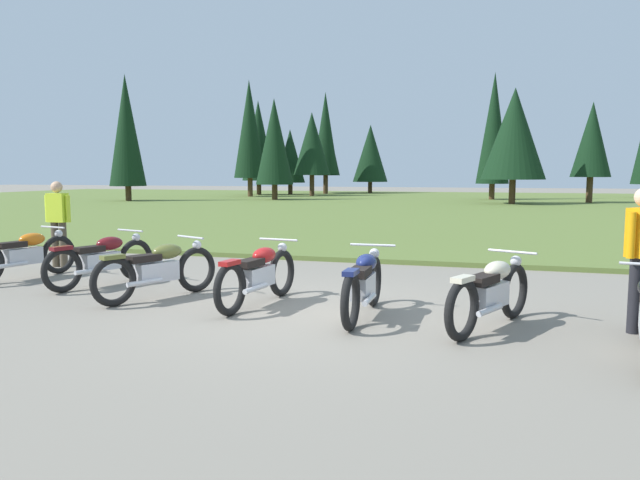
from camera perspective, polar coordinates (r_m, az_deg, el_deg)
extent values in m
plane|color=gray|center=(8.13, -1.20, -6.76)|extent=(140.00, 140.00, 0.00)
cube|color=#5B7033|center=(34.21, 12.35, 3.16)|extent=(80.00, 44.00, 0.10)
cylinder|color=#47331E|center=(46.47, -0.76, 5.05)|extent=(0.36, 0.36, 1.66)
cone|color=black|center=(46.51, -0.76, 8.96)|extent=(2.79, 2.79, 4.68)
cylinder|color=#47331E|center=(38.94, 23.79, 4.22)|extent=(0.36, 0.36, 1.58)
cone|color=black|center=(38.97, 23.98, 8.55)|extent=(2.24, 2.24, 4.30)
cylinder|color=#47331E|center=(53.09, 0.55, 5.18)|extent=(0.36, 0.36, 1.60)
cone|color=black|center=(53.14, 0.56, 8.95)|extent=(2.41, 2.41, 5.40)
cylinder|color=#47331E|center=(41.45, 15.70, 4.30)|extent=(0.36, 0.36, 1.13)
cone|color=black|center=(41.53, 15.87, 9.98)|extent=(2.09, 2.09, 7.10)
cylinder|color=#47331E|center=(39.69, -4.23, 4.41)|extent=(0.36, 0.36, 1.08)
cone|color=black|center=(39.72, -4.27, 9.13)|extent=(2.42, 2.42, 5.46)
cylinder|color=#47331E|center=(48.65, -5.70, 4.82)|extent=(0.36, 0.36, 1.22)
cone|color=black|center=(48.70, -5.75, 9.20)|extent=(2.60, 2.60, 6.21)
cylinder|color=#47331E|center=(49.18, -2.78, 4.76)|extent=(0.36, 0.36, 1.05)
cone|color=black|center=(49.18, -2.80, 7.82)|extent=(2.37, 2.37, 4.22)
cylinder|color=#47331E|center=(50.71, 0.51, 5.18)|extent=(0.36, 0.36, 1.71)
cone|color=black|center=(50.80, 0.51, 9.90)|extent=(2.12, 2.12, 6.65)
cylinder|color=#47331E|center=(52.97, 4.68, 4.86)|extent=(0.36, 0.36, 1.05)
cone|color=black|center=(52.98, 4.71, 8.05)|extent=(2.98, 2.98, 4.84)
cylinder|color=#47331E|center=(35.88, 17.45, 4.24)|extent=(0.36, 0.36, 1.46)
cone|color=black|center=(35.92, 17.62, 9.42)|extent=(3.51, 3.51, 5.03)
cylinder|color=#47331E|center=(39.82, -17.40, 4.10)|extent=(0.36, 0.36, 1.02)
cone|color=black|center=(39.89, -17.59, 9.71)|extent=(2.22, 2.22, 6.80)
cylinder|color=#47331E|center=(45.08, -6.51, 4.85)|extent=(0.36, 0.36, 1.46)
cone|color=black|center=(45.18, -6.58, 10.22)|extent=(2.31, 2.31, 7.01)
torus|color=black|center=(12.14, -23.15, -1.25)|extent=(0.26, 0.70, 0.70)
cube|color=silver|center=(11.73, -25.89, -1.38)|extent=(0.34, 0.67, 0.28)
ellipsoid|color=orange|center=(11.80, -25.23, 0.07)|extent=(0.36, 0.53, 0.22)
cube|color=black|center=(11.59, -26.83, -0.42)|extent=(0.33, 0.52, 0.10)
cylinder|color=silver|center=(12.03, -23.64, 1.11)|extent=(0.61, 0.18, 0.03)
sphere|color=silver|center=(12.11, -23.15, 0.54)|extent=(0.14, 0.14, 0.14)
cylinder|color=silver|center=(11.46, -26.70, -2.09)|extent=(0.20, 0.55, 0.07)
torus|color=black|center=(10.99, -16.77, -1.75)|extent=(0.31, 0.70, 0.70)
torus|color=black|center=(10.17, -22.87, -2.61)|extent=(0.31, 0.70, 0.70)
cube|color=silver|center=(10.56, -19.71, -1.90)|extent=(0.38, 0.67, 0.28)
ellipsoid|color=maroon|center=(10.63, -18.99, -0.30)|extent=(0.39, 0.54, 0.22)
cube|color=black|center=(10.41, -20.73, -0.83)|extent=(0.35, 0.52, 0.10)
cube|color=maroon|center=(10.13, -22.96, -0.71)|extent=(0.23, 0.35, 0.06)
cylinder|color=silver|center=(10.87, -17.26, 0.85)|extent=(0.60, 0.22, 0.03)
sphere|color=silver|center=(10.96, -16.75, 0.23)|extent=(0.14, 0.14, 0.14)
cylinder|color=silver|center=(10.29, -20.57, -2.70)|extent=(0.23, 0.55, 0.07)
torus|color=black|center=(9.64, -11.43, -2.71)|extent=(0.39, 0.68, 0.70)
torus|color=black|center=(8.88, -18.67, -3.68)|extent=(0.39, 0.68, 0.70)
cube|color=silver|center=(9.23, -14.91, -2.87)|extent=(0.45, 0.66, 0.28)
ellipsoid|color=brown|center=(9.29, -14.04, -1.05)|extent=(0.44, 0.55, 0.22)
cube|color=black|center=(9.08, -16.11, -1.66)|extent=(0.40, 0.53, 0.10)
cube|color=brown|center=(8.83, -18.75, -1.51)|extent=(0.26, 0.35, 0.06)
cylinder|color=silver|center=(9.51, -11.98, 0.26)|extent=(0.57, 0.29, 0.03)
sphere|color=silver|center=(9.60, -11.39, -0.45)|extent=(0.14, 0.14, 0.14)
cylinder|color=silver|center=(8.97, -16.00, -3.82)|extent=(0.30, 0.53, 0.07)
torus|color=black|center=(9.15, -3.58, -3.07)|extent=(0.20, 0.71, 0.70)
torus|color=black|center=(7.96, -8.36, -4.54)|extent=(0.20, 0.71, 0.70)
cube|color=silver|center=(8.54, -5.81, -3.43)|extent=(0.29, 0.66, 0.28)
ellipsoid|color=#AD1919|center=(8.65, -5.22, -1.42)|extent=(0.33, 0.51, 0.22)
cube|color=black|center=(8.32, -6.59, -2.16)|extent=(0.29, 0.51, 0.10)
cube|color=#AD1919|center=(7.91, -8.40, -2.12)|extent=(0.18, 0.34, 0.06)
cylinder|color=silver|center=(8.99, -3.90, 0.04)|extent=(0.62, 0.12, 0.03)
sphere|color=silver|center=(9.11, -3.53, -0.70)|extent=(0.14, 0.14, 0.14)
cylinder|color=silver|center=(8.23, -6.02, -4.50)|extent=(0.15, 0.55, 0.07)
torus|color=black|center=(8.50, 5.03, -3.81)|extent=(0.10, 0.70, 0.70)
torus|color=black|center=(7.16, 2.87, -5.71)|extent=(0.10, 0.70, 0.70)
cube|color=silver|center=(7.82, 4.05, -4.32)|extent=(0.20, 0.64, 0.28)
ellipsoid|color=navy|center=(7.94, 4.33, -2.10)|extent=(0.26, 0.48, 0.22)
cube|color=black|center=(7.57, 3.71, -2.98)|extent=(0.22, 0.48, 0.10)
cube|color=navy|center=(7.09, 2.88, -3.02)|extent=(0.14, 0.32, 0.06)
cylinder|color=silver|center=(8.33, 4.93, -0.47)|extent=(0.62, 0.04, 0.03)
sphere|color=silver|center=(8.46, 5.08, -1.25)|extent=(0.14, 0.14, 0.14)
cylinder|color=silver|center=(7.52, 4.61, -5.52)|extent=(0.07, 0.55, 0.07)
torus|color=black|center=(8.13, 17.62, -4.55)|extent=(0.38, 0.68, 0.70)
torus|color=black|center=(6.88, 13.08, -6.35)|extent=(0.38, 0.68, 0.70)
cube|color=silver|center=(7.49, 15.56, -5.00)|extent=(0.44, 0.67, 0.28)
ellipsoid|color=beige|center=(7.60, 16.19, -2.71)|extent=(0.43, 0.54, 0.22)
cube|color=black|center=(7.25, 14.88, -3.58)|extent=(0.40, 0.53, 0.10)
cube|color=beige|center=(6.82, 13.15, -3.56)|extent=(0.26, 0.35, 0.06)
cylinder|color=silver|center=(7.96, 17.47, -1.05)|extent=(0.58, 0.28, 0.03)
sphere|color=silver|center=(8.09, 17.77, -1.88)|extent=(0.14, 0.14, 0.14)
cylinder|color=silver|center=(7.19, 15.54, -6.29)|extent=(0.29, 0.53, 0.07)
cylinder|color=#4C4233|center=(13.05, -23.42, -0.37)|extent=(0.14, 0.14, 0.88)
cylinder|color=#4C4233|center=(12.94, -22.78, -0.40)|extent=(0.14, 0.14, 0.88)
cube|color=#C6E52D|center=(12.93, -23.24, 2.78)|extent=(0.37, 0.24, 0.56)
sphere|color=tan|center=(12.92, -23.32, 4.55)|extent=(0.22, 0.22, 0.22)
cylinder|color=#C6E52D|center=(13.07, -24.04, 2.69)|extent=(0.09, 0.09, 0.52)
cylinder|color=#C6E52D|center=(12.80, -22.41, 2.70)|extent=(0.09, 0.09, 0.52)
cylinder|color=black|center=(7.89, 27.24, -4.61)|extent=(0.14, 0.14, 0.88)
cylinder|color=orange|center=(7.67, 27.00, 0.39)|extent=(0.09, 0.09, 0.52)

